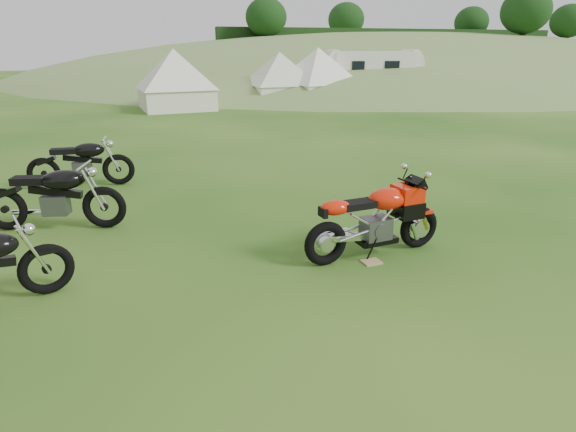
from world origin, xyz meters
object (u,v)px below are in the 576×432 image
object	(u,v)px
tent_left	(175,79)
tent_right	(318,75)
plywood_board	(372,262)
vintage_moto_b	(53,195)
caravan	(371,74)
vintage_moto_d	(80,162)
tent_mid	(280,77)
sport_motorcycle	(375,215)

from	to	relation	value
tent_left	tent_right	distance (m)	7.31
plywood_board	vintage_moto_b	xyz separation A→B (m)	(-4.18, 2.68, 0.55)
vintage_moto_b	caravan	distance (m)	21.86
vintage_moto_d	tent_left	world-z (taller)	tent_left
caravan	vintage_moto_b	bearing A→B (deg)	-119.09
vintage_moto_b	caravan	xyz separation A→B (m)	(14.04, 16.75, 0.69)
vintage_moto_b	vintage_moto_d	world-z (taller)	vintage_moto_b
tent_left	tent_right	xyz separation A→B (m)	(7.25, 0.99, 0.01)
vintage_moto_d	tent_mid	distance (m)	16.16
caravan	tent_mid	bearing A→B (deg)	-163.72
plywood_board	tent_mid	size ratio (longest dim) A/B	0.08
vintage_moto_b	tent_mid	xyz separation A→B (m)	(8.66, 16.24, 0.70)
sport_motorcycle	vintage_moto_d	distance (m)	6.42
plywood_board	caravan	world-z (taller)	caravan
vintage_moto_b	sport_motorcycle	bearing A→B (deg)	-15.78
plywood_board	tent_left	world-z (taller)	tent_left
plywood_board	vintage_moto_d	distance (m)	6.53
sport_motorcycle	tent_right	bearing A→B (deg)	65.57
sport_motorcycle	vintage_moto_b	world-z (taller)	sport_motorcycle
vintage_moto_d	tent_mid	xyz separation A→B (m)	(8.45, 13.76, 0.74)
tent_left	tent_mid	bearing A→B (deg)	8.72
tent_right	tent_mid	bearing A→B (deg)	157.55
tent_mid	tent_right	distance (m)	1.96
vintage_moto_b	tent_left	xyz separation A→B (m)	(3.35, 14.94, 0.76)
sport_motorcycle	plywood_board	bearing A→B (deg)	-126.87
plywood_board	vintage_moto_d	size ratio (longest dim) A/B	0.12
vintage_moto_d	caravan	bearing A→B (deg)	50.65
vintage_moto_b	tent_mid	bearing A→B (deg)	75.93
sport_motorcycle	tent_mid	distance (m)	19.22
tent_mid	tent_right	bearing A→B (deg)	-12.21
vintage_moto_b	caravan	size ratio (longest dim) A/B	0.40
vintage_moto_b	tent_right	xyz separation A→B (m)	(10.60, 15.92, 0.77)
tent_right	caravan	xyz separation A→B (m)	(3.44, 0.82, -0.08)
plywood_board	caravan	distance (m)	21.82
tent_mid	sport_motorcycle	bearing A→B (deg)	-106.06
vintage_moto_b	tent_left	world-z (taller)	tent_left
plywood_board	tent_right	distance (m)	19.73
vintage_moto_d	tent_left	distance (m)	12.87
vintage_moto_b	tent_right	distance (m)	19.14
sport_motorcycle	tent_right	xyz separation A→B (m)	(6.30, 18.39, 0.73)
caravan	vintage_moto_d	bearing A→B (deg)	-123.22
tent_left	vintage_moto_b	bearing A→B (deg)	-107.74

